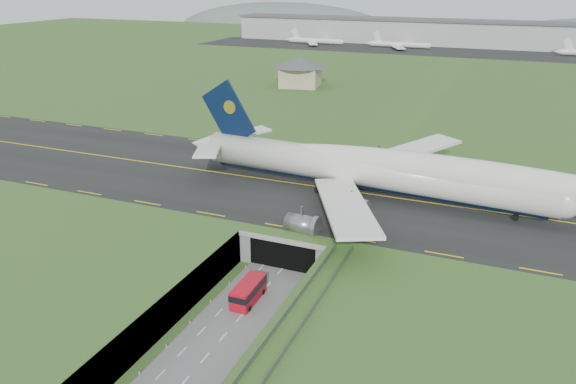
% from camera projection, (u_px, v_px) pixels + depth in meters
% --- Properties ---
extents(ground, '(900.00, 900.00, 0.00)m').
position_uv_depth(ground, '(263.00, 292.00, 89.33)').
color(ground, '#325522').
rests_on(ground, ground).
extents(airfield_deck, '(800.00, 800.00, 6.00)m').
position_uv_depth(airfield_deck, '(262.00, 276.00, 88.24)').
color(airfield_deck, gray).
rests_on(airfield_deck, ground).
extents(trench_road, '(12.00, 75.00, 0.20)m').
position_uv_depth(trench_road, '(241.00, 317.00, 82.83)').
color(trench_road, slate).
rests_on(trench_road, ground).
extents(taxiway, '(800.00, 44.00, 0.18)m').
position_uv_depth(taxiway, '(330.00, 189.00, 115.55)').
color(taxiway, black).
rests_on(taxiway, airfield_deck).
extents(tunnel_portal, '(17.00, 22.30, 6.00)m').
position_uv_depth(tunnel_portal, '(301.00, 232.00, 102.52)').
color(tunnel_portal, gray).
rests_on(tunnel_portal, ground).
extents(guideway, '(3.00, 53.00, 7.05)m').
position_uv_depth(guideway, '(278.00, 350.00, 67.02)').
color(guideway, '#A8A8A3').
rests_on(guideway, ground).
extents(jumbo_jet, '(101.40, 63.81, 21.17)m').
position_uv_depth(jumbo_jet, '(403.00, 174.00, 107.39)').
color(jumbo_jet, white).
rests_on(jumbo_jet, ground).
extents(shuttle_tram, '(3.12, 7.81, 3.16)m').
position_uv_depth(shuttle_tram, '(248.00, 292.00, 86.21)').
color(shuttle_tram, red).
rests_on(shuttle_tram, ground).
extents(service_building, '(24.20, 24.20, 11.51)m').
position_uv_depth(service_building, '(301.00, 69.00, 219.44)').
color(service_building, tan).
rests_on(service_building, ground).
extents(cargo_terminal, '(320.00, 67.00, 15.60)m').
position_uv_depth(cargo_terminal, '(469.00, 33.00, 342.26)').
color(cargo_terminal, '#B2B2B2').
rests_on(cargo_terminal, ground).
extents(distant_hills, '(700.00, 91.00, 60.00)m').
position_uv_depth(distant_hills, '(569.00, 45.00, 438.21)').
color(distant_hills, '#576860').
rests_on(distant_hills, ground).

